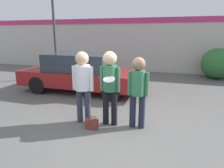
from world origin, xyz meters
name	(u,v)px	position (x,y,z in m)	size (l,w,h in m)	color
ground_plane	(114,129)	(0.00, 0.00, 0.00)	(56.00, 56.00, 0.00)	#5B5956
storefront_building	(152,45)	(0.00, 7.73, 1.57)	(24.00, 0.22, 3.09)	beige
person_left	(83,81)	(-0.84, 0.14, 1.10)	(0.55, 0.38, 1.80)	#2D3347
person_middle_with_frisbee	(110,82)	(-0.16, 0.23, 1.10)	(0.49, 0.54, 1.82)	black
person_right	(138,87)	(0.51, 0.27, 1.01)	(0.49, 0.32, 1.70)	#1E2338
parked_car_near	(81,73)	(-2.14, 2.77, 0.74)	(4.67, 1.89, 1.47)	maroon
street_lamp	(58,12)	(-4.02, 4.42, 3.18)	(1.37, 0.35, 5.08)	#38383D
shrub	(217,64)	(3.35, 6.78, 0.76)	(1.53, 1.53, 1.53)	#2D6B33
handbag	(92,124)	(-0.50, -0.15, 0.13)	(0.30, 0.23, 0.28)	brown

